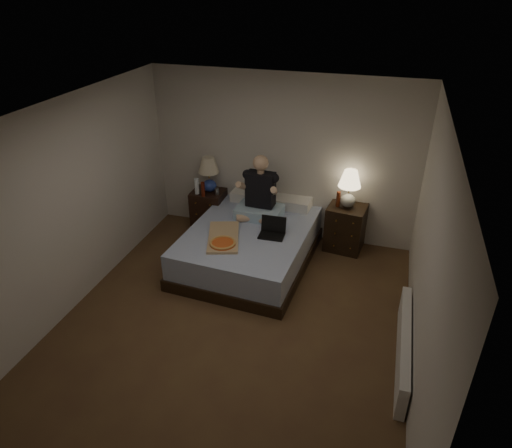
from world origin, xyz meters
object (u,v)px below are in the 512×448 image
(beer_bottle_left, at_px, (203,189))
(soda_can, at_px, (217,191))
(nightstand_right, at_px, (345,227))
(laptop, at_px, (272,229))
(bed, at_px, (250,245))
(water_bottle, at_px, (197,186))
(nightstand_left, at_px, (209,209))
(beer_bottle_right, at_px, (338,199))
(radiator, at_px, (403,346))
(person, at_px, (259,188))
(pizza_box, at_px, (223,244))
(lamp_left, at_px, (209,175))
(lamp_right, at_px, (349,189))

(beer_bottle_left, bearing_deg, soda_can, 33.81)
(nightstand_right, xyz_separation_m, laptop, (-0.90, -0.87, 0.30))
(bed, distance_m, water_bottle, 1.31)
(bed, distance_m, beer_bottle_left, 1.19)
(nightstand_left, bearing_deg, beer_bottle_right, -1.51)
(nightstand_left, height_order, beer_bottle_right, beer_bottle_right)
(bed, height_order, beer_bottle_right, beer_bottle_right)
(bed, distance_m, nightstand_right, 1.46)
(nightstand_right, distance_m, beer_bottle_left, 2.22)
(beer_bottle_right, bearing_deg, nightstand_right, 11.90)
(beer_bottle_right, xyz_separation_m, radiator, (1.03, -2.10, -0.61))
(person, bearing_deg, nightstand_right, 19.69)
(nightstand_left, xyz_separation_m, person, (0.95, -0.37, 0.67))
(beer_bottle_left, xyz_separation_m, pizza_box, (0.73, -1.10, -0.19))
(lamp_left, relative_size, beer_bottle_right, 2.43)
(lamp_left, distance_m, person, 1.00)
(nightstand_left, bearing_deg, lamp_left, 13.30)
(soda_can, bearing_deg, beer_bottle_left, -146.19)
(water_bottle, distance_m, soda_can, 0.32)
(lamp_right, xyz_separation_m, water_bottle, (-2.29, -0.14, -0.20))
(water_bottle, bearing_deg, nightstand_right, 3.57)
(person, bearing_deg, bed, -92.02)
(beer_bottle_right, height_order, person, person)
(radiator, bearing_deg, water_bottle, 148.11)
(nightstand_right, xyz_separation_m, lamp_right, (-0.01, 0.00, 0.63))
(beer_bottle_right, relative_size, person, 0.25)
(water_bottle, relative_size, laptop, 0.74)
(nightstand_left, xyz_separation_m, nightstand_right, (2.17, 0.01, 0.02))
(soda_can, xyz_separation_m, laptop, (1.09, -0.79, -0.05))
(nightstand_right, xyz_separation_m, person, (-1.22, -0.38, 0.65))
(bed, height_order, laptop, laptop)
(person, distance_m, radiator, 2.86)
(soda_can, xyz_separation_m, person, (0.77, -0.30, 0.30))
(bed, relative_size, radiator, 1.33)
(person, distance_m, pizza_box, 1.04)
(nightstand_left, distance_m, laptop, 1.57)
(beer_bottle_left, bearing_deg, laptop, -27.94)
(person, height_order, pizza_box, person)
(nightstand_right, bearing_deg, person, -156.05)
(beer_bottle_left, bearing_deg, bed, -30.86)
(soda_can, height_order, person, person)
(beer_bottle_right, bearing_deg, lamp_left, 179.14)
(water_bottle, xyz_separation_m, soda_can, (0.30, 0.07, -0.07))
(nightstand_left, height_order, pizza_box, nightstand_left)
(beer_bottle_left, xyz_separation_m, beer_bottle_right, (2.03, 0.17, 0.04))
(bed, height_order, person, person)
(bed, distance_m, lamp_right, 1.61)
(bed, height_order, radiator, bed)
(bed, bearing_deg, radiator, -29.25)
(nightstand_left, relative_size, laptop, 1.92)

